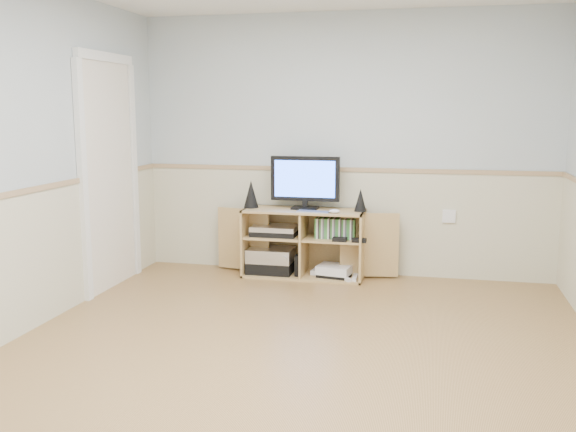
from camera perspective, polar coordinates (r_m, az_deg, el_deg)
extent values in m
cube|color=#A9844B|center=(4.30, 0.65, -12.44)|extent=(4.00, 4.50, 0.02)
cube|color=silver|center=(4.84, -23.38, 4.63)|extent=(0.02, 4.50, 2.50)
cube|color=silver|center=(6.22, 5.07, 6.28)|extent=(4.00, 0.02, 2.50)
cube|color=silver|center=(1.87, -13.98, -1.40)|extent=(4.00, 0.02, 2.50)
cube|color=beige|center=(6.29, 4.94, -0.57)|extent=(4.00, 0.01, 1.00)
cube|color=tan|center=(6.22, 5.00, 4.15)|extent=(4.00, 0.02, 0.04)
cube|color=white|center=(5.94, -15.62, 3.39)|extent=(0.03, 0.82, 2.00)
cube|color=tan|center=(6.22, 1.41, -5.27)|extent=(1.15, 0.43, 0.02)
cube|color=tan|center=(6.09, 1.43, 0.47)|extent=(1.15, 0.43, 0.02)
cube|color=tan|center=(6.28, -3.63, -2.19)|extent=(0.02, 0.43, 0.65)
cube|color=tan|center=(6.07, 6.65, -2.65)|extent=(0.02, 0.43, 0.65)
cube|color=tan|center=(6.35, 1.78, -2.05)|extent=(1.15, 0.02, 0.65)
cube|color=tan|center=(6.15, 1.42, -2.43)|extent=(0.02, 0.41, 0.61)
cube|color=tan|center=(6.20, -1.18, -1.81)|extent=(0.54, 0.39, 0.02)
cube|color=tan|center=(6.09, 4.07, -2.04)|extent=(0.54, 0.39, 0.02)
cube|color=tan|center=(6.35, -3.99, -2.07)|extent=(0.55, 0.11, 0.61)
cube|color=tan|center=(6.12, 7.24, -2.57)|extent=(0.55, 0.11, 0.61)
cube|color=black|center=(6.14, 1.52, 0.73)|extent=(0.25, 0.18, 0.02)
cube|color=black|center=(6.13, 1.52, 1.10)|extent=(0.05, 0.04, 0.06)
cube|color=black|center=(6.10, 1.53, 3.34)|extent=(0.66, 0.05, 0.42)
cube|color=blue|center=(6.08, 1.48, 3.31)|extent=(0.58, 0.01, 0.35)
cone|color=black|center=(6.22, -3.30, 1.96)|extent=(0.14, 0.14, 0.26)
cone|color=black|center=(6.02, 6.46, 1.42)|extent=(0.12, 0.12, 0.21)
cube|color=silver|center=(5.93, 2.28, 0.38)|extent=(0.32, 0.15, 0.01)
ellipsoid|color=white|center=(5.90, 4.16, 0.43)|extent=(0.10, 0.08, 0.04)
cube|color=black|center=(6.28, -1.53, -4.52)|extent=(0.43, 0.32, 0.11)
cube|color=silver|center=(6.25, -1.53, -3.46)|extent=(0.43, 0.32, 0.13)
cube|color=black|center=(6.20, -1.18, -1.49)|extent=(0.43, 0.30, 0.05)
cube|color=silver|center=(6.19, -1.18, -1.06)|extent=(0.43, 0.30, 0.05)
cube|color=black|center=(6.16, 0.89, -4.37)|extent=(0.04, 0.14, 0.20)
cube|color=white|center=(6.21, 3.16, -5.00)|extent=(0.23, 0.19, 0.05)
cube|color=black|center=(6.15, 4.19, -5.24)|extent=(0.34, 0.29, 0.03)
cube|color=white|center=(6.13, 4.19, -4.74)|extent=(0.35, 0.31, 0.08)
cube|color=white|center=(6.05, 5.96, -5.52)|extent=(0.04, 0.14, 0.03)
cube|color=white|center=(6.20, 5.95, -5.13)|extent=(0.09, 0.15, 0.03)
cube|color=#3F8C3F|center=(6.05, 4.24, -1.11)|extent=(0.38, 0.13, 0.19)
cube|color=white|center=(6.21, 14.12, -0.02)|extent=(0.12, 0.03, 0.12)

